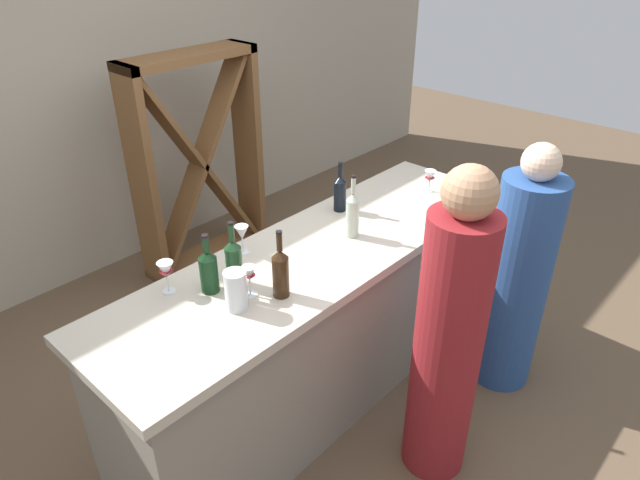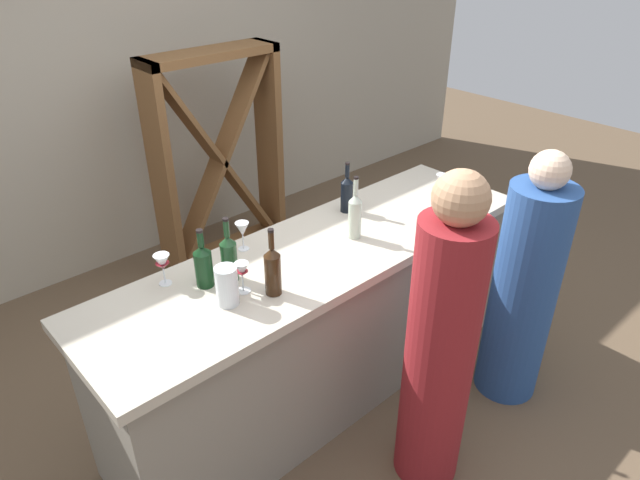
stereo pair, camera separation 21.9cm
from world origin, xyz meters
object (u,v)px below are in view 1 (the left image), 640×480
at_px(wine_bottle_second_right_clear_pale, 352,213).
at_px(person_center_guest, 517,280).
at_px(wine_rack, 199,164).
at_px(wine_bottle_rightmost_near_black, 340,192).
at_px(person_left_guest, 448,342).
at_px(wine_bottle_leftmost_dark_green, 209,270).
at_px(wine_glass_near_right, 166,271).
at_px(wine_bottle_center_amber_brown, 281,272).
at_px(wine_glass_far_left, 242,234).
at_px(water_pitcher, 236,290).
at_px(wine_bottle_second_left_olive_green, 234,261).
at_px(wine_glass_near_left, 249,275).
at_px(wine_glass_near_center, 430,177).

bearing_deg(wine_bottle_second_right_clear_pale, person_center_guest, -47.04).
relative_size(wine_rack, wine_bottle_rightmost_near_black, 5.52).
height_order(wine_rack, wine_bottle_second_right_clear_pale, wine_rack).
height_order(wine_bottle_rightmost_near_black, person_left_guest, person_left_guest).
distance_m(wine_bottle_leftmost_dark_green, wine_glass_near_right, 0.18).
bearing_deg(wine_bottle_center_amber_brown, person_center_guest, -24.17).
bearing_deg(wine_rack, wine_bottle_second_right_clear_pale, -99.16).
xyz_separation_m(wine_bottle_leftmost_dark_green, person_center_guest, (1.43, -0.81, -0.39)).
bearing_deg(person_left_guest, wine_bottle_leftmost_dark_green, 53.62).
distance_m(wine_bottle_center_amber_brown, wine_glass_far_left, 0.42).
height_order(wine_bottle_leftmost_dark_green, wine_glass_near_right, wine_bottle_leftmost_dark_green).
xyz_separation_m(wine_rack, water_pitcher, (-1.08, -1.72, 0.24)).
distance_m(wine_bottle_leftmost_dark_green, wine_bottle_rightmost_near_black, 0.99).
bearing_deg(wine_rack, wine_glass_far_left, -118.80).
height_order(wine_rack, wine_glass_near_right, wine_rack).
relative_size(wine_glass_near_right, person_center_guest, 0.10).
xyz_separation_m(wine_bottle_leftmost_dark_green, water_pitcher, (-0.00, -0.19, -0.02)).
relative_size(wine_bottle_second_right_clear_pale, wine_glass_far_left, 2.27).
distance_m(wine_rack, wine_bottle_second_left_olive_green, 1.87).
bearing_deg(wine_glass_near_left, wine_glass_near_center, 0.69).
bearing_deg(wine_glass_far_left, wine_glass_near_right, -178.80).
bearing_deg(wine_glass_near_right, wine_bottle_center_amber_brown, -50.71).
bearing_deg(wine_glass_near_left, wine_bottle_center_amber_brown, -47.61).
bearing_deg(wine_glass_near_right, wine_bottle_rightmost_near_black, -1.97).
bearing_deg(wine_bottle_second_right_clear_pale, wine_glass_far_left, 150.01).
bearing_deg(wine_bottle_center_amber_brown, wine_glass_near_left, 132.39).
xyz_separation_m(wine_bottle_center_amber_brown, wine_glass_near_center, (1.35, 0.12, -0.03)).
relative_size(wine_bottle_second_right_clear_pale, person_center_guest, 0.23).
relative_size(wine_bottle_leftmost_dark_green, person_left_guest, 0.18).
height_order(wine_rack, person_left_guest, wine_rack).
distance_m(wine_bottle_rightmost_near_black, person_left_guest, 1.06).
relative_size(wine_bottle_second_right_clear_pale, water_pitcher, 1.89).
distance_m(wine_glass_near_left, wine_glass_near_center, 1.44).
relative_size(wine_glass_near_left, wine_glass_far_left, 0.99).
relative_size(wine_rack, wine_glass_near_left, 10.94).
distance_m(wine_bottle_second_right_clear_pale, person_left_guest, 0.80).
height_order(wine_glass_near_right, wine_glass_far_left, wine_glass_near_right).
xyz_separation_m(wine_bottle_second_left_olive_green, person_center_guest, (1.32, -0.77, -0.41)).
height_order(person_left_guest, person_center_guest, person_left_guest).
distance_m(wine_glass_near_left, wine_glass_near_right, 0.37).
relative_size(wine_bottle_second_left_olive_green, wine_glass_far_left, 2.11).
height_order(wine_bottle_center_amber_brown, wine_glass_near_right, wine_bottle_center_amber_brown).
distance_m(wine_bottle_leftmost_dark_green, water_pitcher, 0.19).
relative_size(wine_glass_near_right, water_pitcher, 0.84).
bearing_deg(water_pitcher, wine_glass_near_left, 16.05).
bearing_deg(wine_bottle_second_right_clear_pale, wine_bottle_rightmost_near_black, 53.04).
xyz_separation_m(wine_glass_near_right, person_left_guest, (0.76, -0.99, -0.31)).
bearing_deg(person_center_guest, wine_rack, 19.50).
bearing_deg(water_pitcher, person_left_guest, -46.54).
bearing_deg(person_center_guest, wine_bottle_second_left_olive_green, 70.59).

